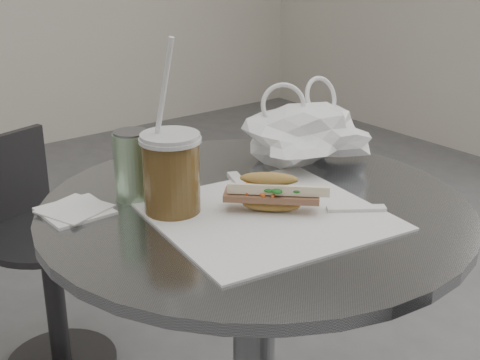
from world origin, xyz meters
TOP-DOWN VIEW (x-y plane):
  - cafe_table at (0.00, 0.20)m, footprint 0.76×0.76m
  - chair_far at (-0.11, 1.00)m, footprint 0.36×0.39m
  - sandwich_paper at (-0.02, 0.15)m, footprint 0.40×0.39m
  - banh_mi at (-0.00, 0.16)m, footprint 0.19×0.20m
  - iced_coffee at (-0.14, 0.26)m, footprint 0.10×0.10m
  - sunglasses at (0.23, 0.34)m, footprint 0.09×0.09m
  - plastic_bag at (0.21, 0.29)m, footprint 0.29×0.25m
  - napkin_stack at (-0.27, 0.36)m, footprint 0.13×0.13m
  - drink_can at (-0.16, 0.35)m, footprint 0.07×0.07m

SIDE VIEW (x-z plane):
  - chair_far at x=-0.11m, z-range -0.03..0.63m
  - cafe_table at x=0.00m, z-range 0.10..0.84m
  - sandwich_paper at x=-0.02m, z-range 0.74..0.74m
  - napkin_stack at x=-0.27m, z-range 0.74..0.75m
  - sunglasses at x=0.23m, z-range 0.73..0.78m
  - banh_mi at x=0.00m, z-range 0.74..0.81m
  - plastic_bag at x=0.21m, z-range 0.74..0.87m
  - drink_can at x=-0.16m, z-range 0.74..0.87m
  - iced_coffee at x=-0.14m, z-range 0.66..0.96m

